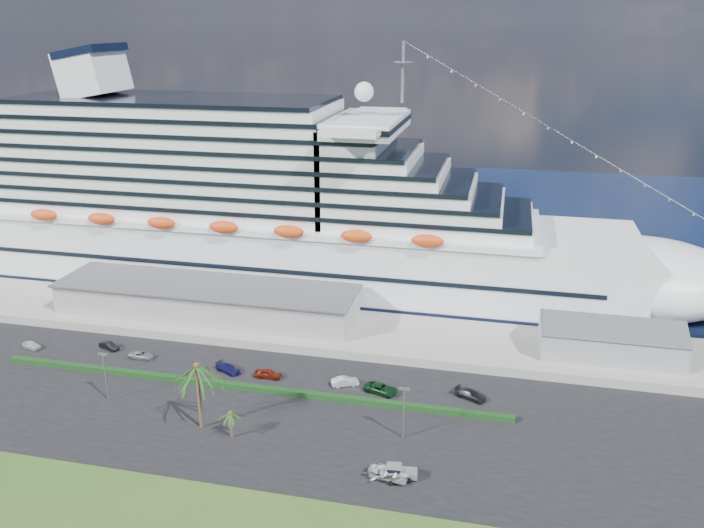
% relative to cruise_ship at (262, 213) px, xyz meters
% --- Properties ---
extents(ground, '(420.00, 420.00, 0.00)m').
position_rel_cruise_ship_xyz_m(ground, '(21.53, -64.00, -16.69)').
color(ground, '#2D551C').
rests_on(ground, ground).
extents(asphalt_lot, '(140.00, 38.00, 0.12)m').
position_rel_cruise_ship_xyz_m(asphalt_lot, '(21.53, -53.00, -16.63)').
color(asphalt_lot, black).
rests_on(asphalt_lot, ground).
extents(wharf, '(240.00, 20.00, 1.80)m').
position_rel_cruise_ship_xyz_m(wharf, '(21.53, -24.00, -15.79)').
color(wharf, gray).
rests_on(wharf, ground).
extents(water, '(420.00, 160.00, 0.02)m').
position_rel_cruise_ship_xyz_m(water, '(21.53, 66.00, -16.68)').
color(water, '#0B1433').
rests_on(water, ground).
extents(cruise_ship, '(191.00, 38.00, 54.00)m').
position_rel_cruise_ship_xyz_m(cruise_ship, '(0.00, 0.00, 0.00)').
color(cruise_ship, silver).
rests_on(cruise_ship, ground).
extents(terminal_building, '(61.00, 15.00, 6.30)m').
position_rel_cruise_ship_xyz_m(terminal_building, '(-3.47, -24.00, -11.68)').
color(terminal_building, gray).
rests_on(terminal_building, wharf).
extents(port_shed, '(24.00, 12.31, 7.37)m').
position_rel_cruise_ship_xyz_m(port_shed, '(73.53, -24.00, -12.30)').
color(port_shed, gray).
rests_on(port_shed, wharf).
extents(hedge, '(88.00, 1.10, 0.90)m').
position_rel_cruise_ship_xyz_m(hedge, '(13.53, -48.00, -16.12)').
color(hedge, black).
rests_on(hedge, asphalt_lot).
extents(lamp_post_left, '(1.60, 0.35, 8.27)m').
position_rel_cruise_ship_xyz_m(lamp_post_left, '(-6.47, -56.00, -11.35)').
color(lamp_post_left, gray).
rests_on(lamp_post_left, asphalt_lot).
extents(lamp_post_right, '(1.60, 0.35, 8.27)m').
position_rel_cruise_ship_xyz_m(lamp_post_right, '(41.53, -56.00, -11.35)').
color(lamp_post_right, gray).
rests_on(lamp_post_right, asphalt_lot).
extents(palm_tall, '(8.82, 8.82, 11.13)m').
position_rel_cruise_ship_xyz_m(palm_tall, '(11.53, -60.00, -7.49)').
color(palm_tall, '#47301E').
rests_on(palm_tall, ground).
extents(palm_short, '(3.53, 3.53, 4.56)m').
position_rel_cruise_ship_xyz_m(palm_short, '(17.03, -61.50, -13.03)').
color(palm_short, '#47301E').
rests_on(palm_short, ground).
extents(parked_car_0, '(4.08, 2.39, 1.30)m').
position_rel_cruise_ship_xyz_m(parked_car_0, '(-30.53, -42.68, -15.92)').
color(parked_car_0, silver).
rests_on(parked_car_0, asphalt_lot).
extents(parked_car_1, '(4.41, 2.77, 1.37)m').
position_rel_cruise_ship_xyz_m(parked_car_1, '(-16.24, -39.79, -15.89)').
color(parked_car_1, black).
rests_on(parked_car_1, asphalt_lot).
extents(parked_car_2, '(4.57, 2.34, 1.24)m').
position_rel_cruise_ship_xyz_m(parked_car_2, '(-8.56, -41.72, -15.96)').
color(parked_car_2, gray).
rests_on(parked_car_2, asphalt_lot).
extents(parked_car_3, '(5.26, 3.84, 1.41)m').
position_rel_cruise_ship_xyz_m(parked_car_3, '(8.79, -43.08, -15.87)').
color(parked_car_3, '#15154B').
rests_on(parked_car_3, asphalt_lot).
extents(parked_car_4, '(4.70, 2.04, 1.58)m').
position_rel_cruise_ship_xyz_m(parked_car_4, '(16.21, -43.42, -15.79)').
color(parked_car_4, maroon).
rests_on(parked_car_4, asphalt_lot).
extents(parked_car_5, '(4.82, 3.33, 1.50)m').
position_rel_cruise_ship_xyz_m(parked_car_5, '(29.69, -43.06, -15.82)').
color(parked_car_5, silver).
rests_on(parked_car_5, asphalt_lot).
extents(parked_car_6, '(6.04, 4.07, 1.54)m').
position_rel_cruise_ship_xyz_m(parked_car_6, '(36.00, -44.08, -15.81)').
color(parked_car_6, '#0C3216').
rests_on(parked_car_6, asphalt_lot).
extents(parked_car_7, '(5.56, 4.05, 1.50)m').
position_rel_cruise_ship_xyz_m(parked_car_7, '(50.43, -42.59, -15.83)').
color(parked_car_7, black).
rests_on(parked_car_7, asphalt_lot).
extents(pickup_truck, '(5.19, 2.37, 1.77)m').
position_rel_cruise_ship_xyz_m(pickup_truck, '(42.30, -65.32, -15.60)').
color(pickup_truck, black).
rests_on(pickup_truck, asphalt_lot).
extents(boat_trailer, '(6.51, 4.67, 1.82)m').
position_rel_cruise_ship_xyz_m(boat_trailer, '(41.21, -66.27, -15.37)').
color(boat_trailer, gray).
rests_on(boat_trailer, asphalt_lot).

